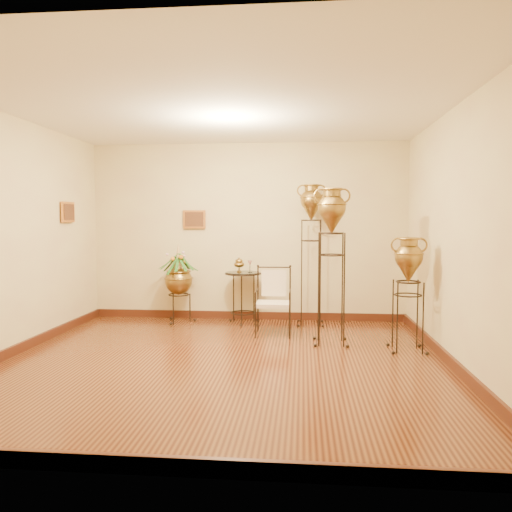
# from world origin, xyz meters

# --- Properties ---
(ground) EXTENTS (5.00, 5.00, 0.00)m
(ground) POSITION_xyz_m (0.00, 0.00, 0.00)
(ground) COLOR brown
(ground) RESTS_ON ground
(room_shell) EXTENTS (5.02, 5.02, 2.81)m
(room_shell) POSITION_xyz_m (-0.01, 0.01, 1.73)
(room_shell) COLOR beige
(room_shell) RESTS_ON ground
(amphora_tall) EXTENTS (0.43, 0.43, 2.14)m
(amphora_tall) POSITION_xyz_m (1.00, 2.15, 1.10)
(amphora_tall) COLOR black
(amphora_tall) RESTS_ON ground
(amphora_mid) EXTENTS (0.54, 0.54, 2.02)m
(amphora_mid) POSITION_xyz_m (1.24, 0.98, 1.02)
(amphora_mid) COLOR black
(amphora_mid) RESTS_ON ground
(amphora_short) EXTENTS (0.51, 0.51, 1.40)m
(amphora_short) POSITION_xyz_m (2.15, 0.71, 0.70)
(amphora_short) COLOR black
(amphora_short) RESTS_ON ground
(planter_urn) EXTENTS (0.87, 0.87, 1.25)m
(planter_urn) POSITION_xyz_m (-1.04, 2.15, 0.70)
(planter_urn) COLOR black
(planter_urn) RESTS_ON ground
(armchair) EXTENTS (0.53, 0.50, 0.94)m
(armchair) POSITION_xyz_m (0.48, 1.39, 0.47)
(armchair) COLOR black
(armchair) RESTS_ON ground
(side_table) EXTENTS (0.69, 0.69, 1.00)m
(side_table) POSITION_xyz_m (-0.03, 2.15, 0.41)
(side_table) COLOR black
(side_table) RESTS_ON ground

